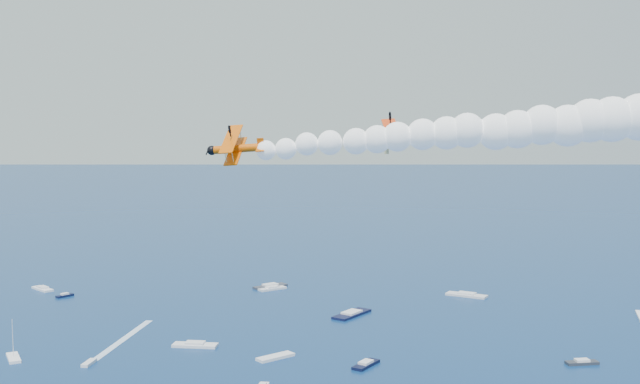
{
  "coord_description": "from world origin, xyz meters",
  "views": [
    {
      "loc": [
        -1.99,
        -80.52,
        58.07
      ],
      "look_at": [
        -1.91,
        14.13,
        49.22
      ],
      "focal_mm": 43.92,
      "sensor_mm": 36.0,
      "label": 1
    }
  ],
  "objects": [
    {
      "name": "biplane_lead",
      "position": [
        7.65,
        18.5,
        55.78
      ],
      "size": [
        8.05,
        9.62,
        7.35
      ],
      "primitive_type": null,
      "rotation": [
        -0.21,
        0.07,
        3.12
      ],
      "color": "#ED3505"
    },
    {
      "name": "biplane_trail",
      "position": [
        -11.48,
        9.76,
        54.65
      ],
      "size": [
        7.84,
        9.56,
        7.74
      ],
      "primitive_type": null,
      "rotation": [
        -0.4,
        0.07,
        3.04
      ],
      "color": "#D95404"
    },
    {
      "name": "spectator_boats",
      "position": [
        -1.25,
        115.24,
        0.35
      ],
      "size": [
        225.3,
        176.85,
        0.7
      ],
      "color": "silver",
      "rests_on": "ground"
    },
    {
      "name": "smoke_trail_trail",
      "position": [
        22.53,
        6.15,
        57.29
      ],
      "size": [
        69.68,
        20.38,
        11.9
      ],
      "primitive_type": null,
      "rotation": [
        0.0,
        0.0,
        3.04
      ],
      "color": "white"
    }
  ]
}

